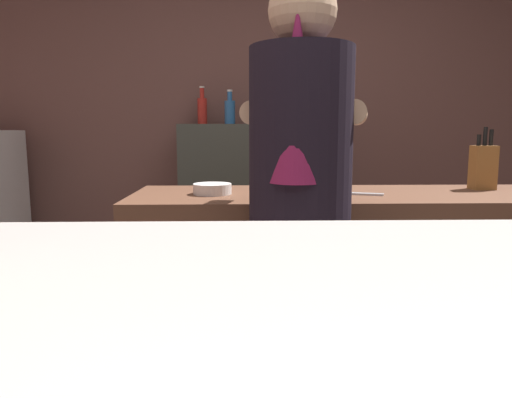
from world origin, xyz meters
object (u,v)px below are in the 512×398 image
at_px(chefs_knife, 354,194).
at_px(bottle_olive_oil, 267,110).
at_px(bartender, 300,195).
at_px(knife_block, 483,166).
at_px(bottle_hot_sauce, 202,110).
at_px(bottle_vinegar, 299,109).
at_px(bottle_soy, 230,111).
at_px(mixing_bowl, 212,189).

distance_m(chefs_knife, bottle_olive_oil, 1.42).
relative_size(bartender, knife_block, 5.85).
bearing_deg(bottle_olive_oil, bottle_hot_sauce, 177.81).
bearing_deg(bottle_vinegar, bottle_hot_sauce, 166.60).
relative_size(knife_block, bottle_soy, 1.26).
distance_m(mixing_bowl, bottle_hot_sauce, 1.38).
bearing_deg(chefs_knife, bottle_vinegar, 112.52).
xyz_separation_m(chefs_knife, bottle_hot_sauce, (-0.75, 1.35, 0.41)).
distance_m(bottle_hot_sauce, bottle_soy, 0.22).
bearing_deg(bottle_hot_sauce, bottle_olive_oil, -2.19).
relative_size(knife_block, bottle_vinegar, 1.11).
bearing_deg(bottle_olive_oil, bartender, -89.23).
xyz_separation_m(bottle_hot_sauce, bottle_soy, (0.19, -0.11, -0.01)).
height_order(bartender, knife_block, bartender).
xyz_separation_m(chefs_knife, bottle_soy, (-0.56, 1.23, 0.39)).
xyz_separation_m(knife_block, mixing_bowl, (-1.23, -0.13, -0.08)).
relative_size(bartender, bottle_olive_oil, 6.55).
height_order(bartender, chefs_knife, bartender).
bearing_deg(chefs_knife, knife_block, 32.13).
distance_m(bartender, bottle_soy, 1.70).
relative_size(knife_block, bottle_olive_oil, 1.12).
bearing_deg(chefs_knife, mixing_bowl, -165.35).
height_order(chefs_knife, bottle_vinegar, bottle_vinegar).
xyz_separation_m(bottle_olive_oil, bottle_vinegar, (0.20, -0.14, 0.00)).
distance_m(mixing_bowl, chefs_knife, 0.60).
bearing_deg(bartender, chefs_knife, -19.58).
distance_m(mixing_bowl, bottle_vinegar, 1.32).
xyz_separation_m(chefs_knife, bottle_olive_oil, (-0.31, 1.33, 0.40)).
distance_m(bottle_hot_sauce, bottle_olive_oil, 0.45).
relative_size(bartender, bottle_vinegar, 6.49).
distance_m(mixing_bowl, bottle_soy, 1.26).
bearing_deg(knife_block, bottle_soy, 137.93).
bearing_deg(chefs_knife, bottle_olive_oil, 120.56).
bearing_deg(bottle_hot_sauce, bartender, -75.04).
height_order(knife_block, bottle_olive_oil, bottle_olive_oil).
xyz_separation_m(knife_block, bottle_hot_sauce, (-1.38, 1.18, 0.31)).
relative_size(bottle_olive_oil, bottle_soy, 1.12).
xyz_separation_m(mixing_bowl, bottle_olive_oil, (0.30, 1.30, 0.39)).
bearing_deg(bottle_olive_oil, mixing_bowl, -102.85).
bearing_deg(bartender, bottle_hot_sauce, 30.09).
bearing_deg(bottle_soy, bottle_hot_sauce, 149.34).
relative_size(knife_block, chefs_knife, 1.18).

